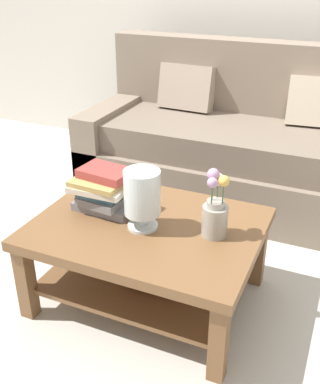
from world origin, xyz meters
name	(u,v)px	position (x,y,z in m)	size (l,w,h in m)	color
ground_plane	(189,254)	(0.00, 0.00, 0.00)	(10.00, 10.00, 0.00)	#B7B2A8
couch	(244,149)	(0.08, 0.86, 0.36)	(2.19, 0.90, 1.06)	#7A6B5B
coffee_table	(148,246)	(-0.06, -0.44, 0.32)	(1.06, 0.81, 0.44)	brown
book_stack_main	(104,190)	(-0.32, -0.40, 0.55)	(0.30, 0.24, 0.22)	slate
glass_hurricane_vase	(142,195)	(-0.07, -0.48, 0.61)	(0.17, 0.17, 0.29)	silver
flower_pitcher	(215,211)	(0.26, -0.41, 0.56)	(0.12, 0.12, 0.33)	#9E998E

